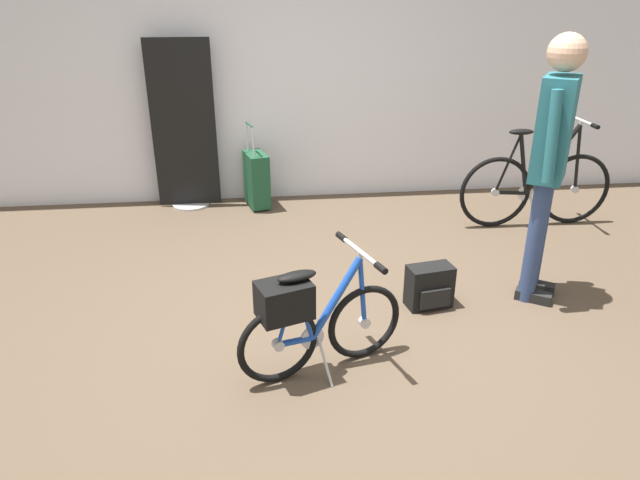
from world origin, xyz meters
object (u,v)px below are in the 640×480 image
Objects in this scene: visitor_near_wall at (551,154)px; backpack_on_floor at (430,287)px; floor_banner_stand at (185,135)px; display_bike_left at (536,186)px; folding_bike_foreground at (310,318)px; rolling_suitcase at (257,179)px.

backpack_on_floor is at bearing -174.37° from visitor_near_wall.
floor_banner_stand is at bearing 140.40° from visitor_near_wall.
visitor_near_wall is (-0.60, -1.25, 0.66)m from display_bike_left.
backpack_on_floor is (-1.35, -1.32, -0.22)m from display_bike_left.
floor_banner_stand is at bearing 164.62° from display_bike_left.
display_bike_left is at bearing -15.38° from floor_banner_stand.
display_bike_left is 4.27× the size of backpack_on_floor.
folding_bike_foreground is 1.11m from backpack_on_floor.
display_bike_left is at bearing 41.40° from folding_bike_foreground.
backpack_on_floor is (0.88, 0.64, -0.21)m from folding_bike_foreground.
floor_banner_stand is at bearing 129.49° from backpack_on_floor.
backpack_on_floor is (-0.75, -0.07, -0.88)m from visitor_near_wall.
rolling_suitcase is (-2.49, 0.76, -0.08)m from display_bike_left.
display_bike_left is 0.79× the size of visitor_near_wall.
floor_banner_stand reaches higher than display_bike_left.
folding_bike_foreground is 0.54× the size of visitor_near_wall.
display_bike_left is 1.90m from backpack_on_floor.
visitor_near_wall is 1.16m from backpack_on_floor.
backpack_on_floor is at bearing -61.33° from rolling_suitcase.
display_bike_left is 2.60m from rolling_suitcase.
rolling_suitcase is at bearing 95.45° from folding_bike_foreground.
folding_bike_foreground is 2.94× the size of backpack_on_floor.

